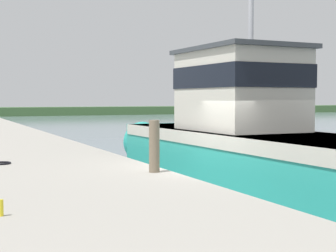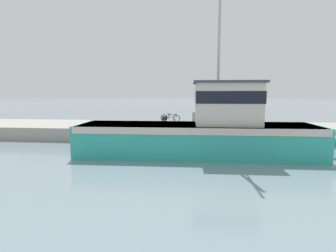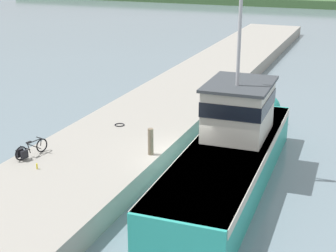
# 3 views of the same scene
# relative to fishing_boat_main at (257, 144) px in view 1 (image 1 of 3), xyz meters

# --- Properties ---
(ground_plane) EXTENTS (320.00, 320.00, 0.00)m
(ground_plane) POSITION_rel_fishing_boat_main_xyz_m (-1.87, -0.55, -1.37)
(ground_plane) COLOR gray
(dock_pier) EXTENTS (5.63, 80.00, 0.93)m
(dock_pier) POSITION_rel_fishing_boat_main_xyz_m (-5.69, -0.55, -0.91)
(dock_pier) COLOR #A39E93
(dock_pier) RESTS_ON ground_plane
(far_shoreline) EXTENTS (180.00, 5.00, 1.29)m
(far_shoreline) POSITION_rel_fishing_boat_main_xyz_m (28.13, 68.53, -0.73)
(far_shoreline) COLOR #426638
(far_shoreline) RESTS_ON ground_plane
(fishing_boat_main) EXTENTS (3.43, 14.94, 10.09)m
(fishing_boat_main) POSITION_rel_fishing_boat_main_xyz_m (0.00, 0.00, 0.00)
(fishing_boat_main) COLOR teal
(fishing_boat_main) RESTS_ON ground_plane
(boat_blue_far) EXTENTS (6.16, 6.70, 1.87)m
(boat_blue_far) POSITION_rel_fishing_boat_main_xyz_m (22.12, 30.24, -0.67)
(boat_blue_far) COLOR teal
(boat_blue_far) RESTS_ON ground_plane
(mooring_post) EXTENTS (0.23, 0.23, 1.15)m
(mooring_post) POSITION_rel_fishing_boat_main_xyz_m (-3.29, -0.89, 0.13)
(mooring_post) COLOR #756651
(mooring_post) RESTS_ON dock_pier
(hose_coil) EXTENTS (0.49, 0.49, 0.05)m
(hose_coil) POSITION_rel_fishing_boat_main_xyz_m (-6.22, 1.97, -0.42)
(hose_coil) COLOR black
(hose_coil) RESTS_ON dock_pier
(water_bottle_by_bike) EXTENTS (0.06, 0.06, 0.23)m
(water_bottle_by_bike) POSITION_rel_fishing_boat_main_xyz_m (-6.83, -3.96, -0.33)
(water_bottle_by_bike) COLOR yellow
(water_bottle_by_bike) RESTS_ON dock_pier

